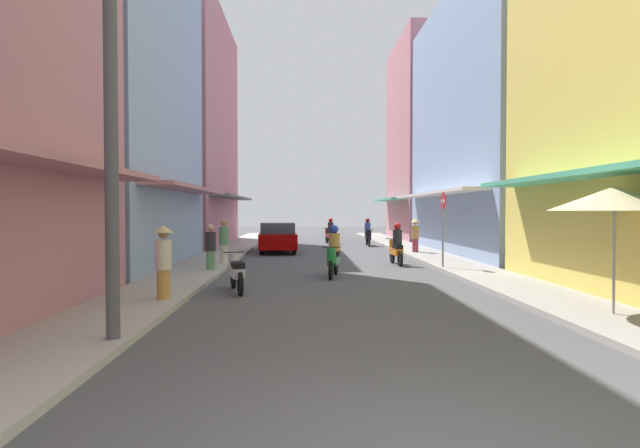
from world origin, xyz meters
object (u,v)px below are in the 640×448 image
(pedestrian_crossing, at_px, (163,260))
(pedestrian_far, at_px, (224,243))
(motorbike_maroon, at_px, (330,232))
(motorbike_black, at_px, (368,234))
(motorbike_green, at_px, (334,254))
(utility_pole, at_px, (111,121))
(motorbike_silver, at_px, (236,271))
(pedestrian_midway, at_px, (211,249))
(motorbike_orange, at_px, (396,246))
(parked_car, at_px, (278,237))
(street_sign_no_entry, at_px, (443,220))
(pedestrian_foreground, at_px, (415,234))
(vendor_umbrella, at_px, (615,198))

(pedestrian_crossing, bearing_deg, pedestrian_far, 89.19)
(motorbike_maroon, bearing_deg, motorbike_black, -39.99)
(motorbike_green, distance_m, motorbike_black, 14.04)
(pedestrian_crossing, height_order, utility_pole, utility_pole)
(motorbike_silver, distance_m, utility_pole, 5.98)
(motorbike_silver, bearing_deg, pedestrian_midway, 109.01)
(motorbike_orange, distance_m, pedestrian_crossing, 10.17)
(motorbike_green, relative_size, pedestrian_crossing, 1.05)
(motorbike_green, bearing_deg, pedestrian_far, 139.28)
(pedestrian_far, bearing_deg, parked_car, 74.13)
(motorbike_silver, xyz_separation_m, parked_car, (0.46, 11.97, 0.24))
(motorbike_silver, relative_size, motorbike_green, 0.99)
(utility_pole, relative_size, street_sign_no_entry, 2.46)
(parked_car, distance_m, pedestrian_foreground, 6.56)
(motorbike_green, height_order, motorbike_maroon, same)
(pedestrian_crossing, bearing_deg, motorbike_maroon, 76.85)
(motorbike_black, xyz_separation_m, parked_car, (-4.97, -4.53, 0.04))
(motorbike_green, xyz_separation_m, pedestrian_far, (-3.83, 3.30, 0.14))
(motorbike_green, xyz_separation_m, pedestrian_crossing, (-3.94, -4.45, 0.26))
(pedestrian_far, xyz_separation_m, street_sign_no_entry, (7.61, -1.83, 0.87))
(motorbike_green, distance_m, parked_car, 9.47)
(motorbike_black, bearing_deg, motorbike_orange, -91.51)
(pedestrian_midway, bearing_deg, vendor_umbrella, -40.45)
(pedestrian_midway, bearing_deg, motorbike_maroon, 72.15)
(motorbike_black, distance_m, utility_pole, 22.76)
(motorbike_green, relative_size, motorbike_orange, 0.99)
(utility_pole, bearing_deg, motorbike_orange, 60.66)
(motorbike_green, height_order, pedestrian_midway, pedestrian_midway)
(motorbike_orange, height_order, pedestrian_foreground, pedestrian_foreground)
(vendor_umbrella, bearing_deg, pedestrian_midway, 139.55)
(motorbike_black, height_order, pedestrian_midway, pedestrian_midway)
(vendor_umbrella, distance_m, utility_pole, 8.76)
(street_sign_no_entry, bearing_deg, vendor_umbrella, -82.59)
(motorbike_maroon, relative_size, utility_pole, 0.27)
(pedestrian_crossing, relative_size, vendor_umbrella, 0.69)
(motorbike_orange, relative_size, motorbike_black, 1.00)
(pedestrian_crossing, xyz_separation_m, street_sign_no_entry, (7.72, 5.92, 0.75))
(motorbike_black, bearing_deg, vendor_umbrella, -84.41)
(motorbike_silver, relative_size, pedestrian_crossing, 1.03)
(motorbike_green, bearing_deg, pedestrian_crossing, -131.52)
(pedestrian_crossing, bearing_deg, motorbike_black, 69.62)
(pedestrian_far, bearing_deg, vendor_umbrella, -48.19)
(pedestrian_crossing, bearing_deg, motorbike_silver, 52.00)
(motorbike_silver, relative_size, pedestrian_midway, 1.11)
(motorbike_silver, height_order, motorbike_green, motorbike_green)
(pedestrian_midway, xyz_separation_m, vendor_umbrella, (8.71, -7.43, 1.46))
(pedestrian_midway, height_order, pedestrian_foreground, pedestrian_foreground)
(motorbike_green, bearing_deg, motorbike_maroon, 87.34)
(motorbike_black, distance_m, pedestrian_crossing, 19.43)
(pedestrian_foreground, relative_size, vendor_umbrella, 0.67)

